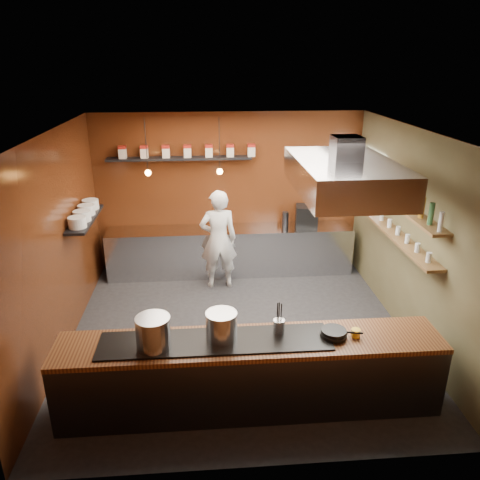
{
  "coord_description": "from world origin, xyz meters",
  "views": [
    {
      "loc": [
        -0.48,
        -6.07,
        3.9
      ],
      "look_at": [
        0.04,
        0.4,
        1.36
      ],
      "focal_mm": 35.0,
      "sensor_mm": 36.0,
      "label": 1
    }
  ],
  "objects": [
    {
      "name": "window_pane",
      "position": [
        2.45,
        1.7,
        1.9
      ],
      "size": [
        0.0,
        1.0,
        1.0
      ],
      "primitive_type": "plane",
      "rotation": [
        1.57,
        0.0,
        -1.57
      ],
      "color": "white",
      "rests_on": "right_wall"
    },
    {
      "name": "plate_shelf",
      "position": [
        -2.34,
        1.0,
        1.55
      ],
      "size": [
        0.3,
        1.4,
        0.04
      ],
      "primitive_type": "cube",
      "color": "black",
      "rests_on": "left_wall"
    },
    {
      "name": "bottle_shelf_lower",
      "position": [
        2.34,
        0.3,
        1.45
      ],
      "size": [
        0.26,
        2.8,
        0.04
      ],
      "primitive_type": "cube",
      "color": "brown",
      "rests_on": "right_wall"
    },
    {
      "name": "pendant_left",
      "position": [
        -1.4,
        1.7,
        2.15
      ],
      "size": [
        0.1,
        0.1,
        0.95
      ],
      "color": "black",
      "rests_on": "ceiling"
    },
    {
      "name": "stockpot_small",
      "position": [
        -0.33,
        -1.57,
        1.11
      ],
      "size": [
        0.43,
        0.43,
        0.33
      ],
      "primitive_type": "cylinder",
      "rotation": [
        0.0,
        0.0,
        0.23
      ],
      "color": "silver",
      "rests_on": "pass_counter"
    },
    {
      "name": "stockpot_large",
      "position": [
        -1.07,
        -1.67,
        1.12
      ],
      "size": [
        0.5,
        0.5,
        0.37
      ],
      "primitive_type": "cylinder",
      "rotation": [
        0.0,
        0.0,
        0.41
      ],
      "color": "#B3B5BA",
      "rests_on": "pass_counter"
    },
    {
      "name": "back_wall",
      "position": [
        0.0,
        2.5,
        1.5
      ],
      "size": [
        5.0,
        0.0,
        5.0
      ],
      "primitive_type": "plane",
      "rotation": [
        1.57,
        0.0,
        0.0
      ],
      "color": "#3A1A0A",
      "rests_on": "ground"
    },
    {
      "name": "tin_shelf",
      "position": [
        -0.9,
        2.36,
        2.2
      ],
      "size": [
        2.6,
        0.26,
        0.04
      ],
      "primitive_type": "cube",
      "color": "black",
      "rests_on": "back_wall"
    },
    {
      "name": "floor",
      "position": [
        0.0,
        0.0,
        0.0
      ],
      "size": [
        5.0,
        5.0,
        0.0
      ],
      "primitive_type": "plane",
      "color": "black",
      "rests_on": "ground"
    },
    {
      "name": "frying_pan",
      "position": [
        0.95,
        -1.61,
        0.98
      ],
      "size": [
        0.47,
        0.31,
        0.08
      ],
      "color": "black",
      "rests_on": "pass_counter"
    },
    {
      "name": "left_wall",
      "position": [
        -2.5,
        0.0,
        1.5
      ],
      "size": [
        0.0,
        5.0,
        5.0
      ],
      "primitive_type": "plane",
      "rotation": [
        1.57,
        0.0,
        1.57
      ],
      "color": "#3A1A0A",
      "rests_on": "ground"
    },
    {
      "name": "chef",
      "position": [
        -0.25,
        1.61,
        0.9
      ],
      "size": [
        0.69,
        0.49,
        1.8
      ],
      "primitive_type": "imported",
      "rotation": [
        0.0,
        0.0,
        3.23
      ],
      "color": "white",
      "rests_on": "floor"
    },
    {
      "name": "pass_counter",
      "position": [
        -0.0,
        -1.6,
        0.47
      ],
      "size": [
        4.4,
        0.72,
        0.94
      ],
      "color": "#38383D",
      "rests_on": "floor"
    },
    {
      "name": "storage_tins",
      "position": [
        -0.75,
        2.36,
        2.33
      ],
      "size": [
        2.43,
        0.13,
        0.22
      ],
      "color": "beige",
      "rests_on": "tin_shelf"
    },
    {
      "name": "pendant_right",
      "position": [
        -0.2,
        1.7,
        2.15
      ],
      "size": [
        0.1,
        0.1,
        0.95
      ],
      "color": "black",
      "rests_on": "ceiling"
    },
    {
      "name": "bottle_shelf_upper",
      "position": [
        2.34,
        0.3,
        1.92
      ],
      "size": [
        0.26,
        2.8,
        0.04
      ],
      "primitive_type": "cube",
      "color": "brown",
      "rests_on": "right_wall"
    },
    {
      "name": "plate_stacks",
      "position": [
        -2.34,
        1.0,
        1.65
      ],
      "size": [
        0.26,
        1.16,
        0.16
      ],
      "color": "silver",
      "rests_on": "plate_shelf"
    },
    {
      "name": "wine_glasses",
      "position": [
        2.34,
        0.3,
        1.53
      ],
      "size": [
        0.07,
        2.37,
        0.13
      ],
      "color": "silver",
      "rests_on": "bottle_shelf_lower"
    },
    {
      "name": "extractor_hood",
      "position": [
        1.3,
        -0.4,
        2.51
      ],
      "size": [
        1.2,
        2.0,
        0.72
      ],
      "color": "#38383D",
      "rests_on": "ceiling"
    },
    {
      "name": "prep_counter",
      "position": [
        0.0,
        2.17,
        0.45
      ],
      "size": [
        4.6,
        0.65,
        0.9
      ],
      "primitive_type": "cube",
      "color": "silver",
      "rests_on": "floor"
    },
    {
      "name": "right_wall",
      "position": [
        2.5,
        0.0,
        1.5
      ],
      "size": [
        0.0,
        5.0,
        5.0
      ],
      "primitive_type": "plane",
      "rotation": [
        1.57,
        0.0,
        -1.57
      ],
      "color": "brown",
      "rests_on": "ground"
    },
    {
      "name": "espresso_machine",
      "position": [
        1.44,
        2.18,
        1.1
      ],
      "size": [
        0.46,
        0.44,
        0.4
      ],
      "primitive_type": "cube",
      "rotation": [
        0.0,
        0.0,
        -0.16
      ],
      "color": "black",
      "rests_on": "prep_counter"
    },
    {
      "name": "utensil_crock",
      "position": [
        0.33,
        -1.51,
        1.03
      ],
      "size": [
        0.15,
        0.15,
        0.17
      ],
      "primitive_type": "cylinder",
      "rotation": [
        0.0,
        0.0,
        -0.17
      ],
      "color": "silver",
      "rests_on": "pass_counter"
    },
    {
      "name": "bottles",
      "position": [
        2.34,
        0.3,
        2.06
      ],
      "size": [
        0.06,
        2.66,
        0.24
      ],
      "color": "silver",
      "rests_on": "bottle_shelf_upper"
    },
    {
      "name": "ceiling",
      "position": [
        0.0,
        0.0,
        3.0
      ],
      "size": [
        5.0,
        5.0,
        0.0
      ],
      "primitive_type": "plane",
      "rotation": [
        3.14,
        0.0,
        0.0
      ],
      "color": "silver",
      "rests_on": "back_wall"
    },
    {
      "name": "butter_jar",
      "position": [
        1.2,
        -1.62,
        0.97
      ],
      "size": [
        0.13,
        0.13,
        0.09
      ],
      "primitive_type": "cylinder",
      "rotation": [
        0.0,
        0.0,
        0.23
      ],
      "color": "yellow",
      "rests_on": "pass_counter"
    }
  ]
}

